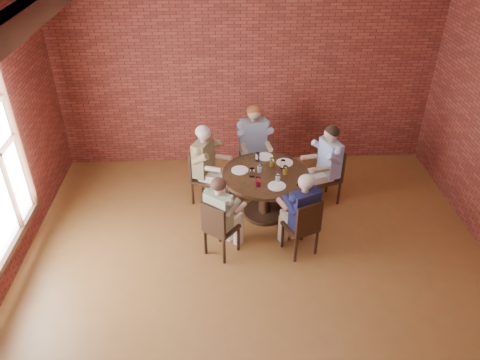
{
  "coord_description": "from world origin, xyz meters",
  "views": [
    {
      "loc": [
        -0.45,
        -4.14,
        4.49
      ],
      "look_at": [
        -0.22,
        1.0,
        1.14
      ],
      "focal_mm": 35.0,
      "sensor_mm": 36.0,
      "label": 1
    }
  ],
  "objects_px": {
    "chair_b": "(253,152)",
    "diner_c": "(207,165)",
    "dining_table": "(265,186)",
    "chair_c": "(202,173)",
    "diner_a": "(326,165)",
    "diner_d": "(221,217)",
    "diner_b": "(254,145)",
    "chair_d": "(218,227)",
    "diner_e": "(301,214)",
    "smartphone": "(300,183)",
    "chair_e": "(304,226)",
    "chair_a": "(329,173)"
  },
  "relations": [
    {
      "from": "dining_table",
      "to": "diner_c",
      "type": "bearing_deg",
      "value": 155.25
    },
    {
      "from": "chair_a",
      "to": "diner_b",
      "type": "bearing_deg",
      "value": -136.74
    },
    {
      "from": "chair_a",
      "to": "chair_b",
      "type": "bearing_deg",
      "value": -139.97
    },
    {
      "from": "diner_d",
      "to": "smartphone",
      "type": "bearing_deg",
      "value": -115.34
    },
    {
      "from": "chair_c",
      "to": "diner_d",
      "type": "height_order",
      "value": "diner_d"
    },
    {
      "from": "diner_c",
      "to": "chair_e",
      "type": "distance_m",
      "value": 1.91
    },
    {
      "from": "chair_b",
      "to": "chair_c",
      "type": "height_order",
      "value": "chair_b"
    },
    {
      "from": "diner_b",
      "to": "chair_e",
      "type": "xyz_separation_m",
      "value": [
        0.55,
        -1.93,
        -0.2
      ]
    },
    {
      "from": "chair_b",
      "to": "chair_d",
      "type": "xyz_separation_m",
      "value": [
        -0.61,
        -2.0,
        -0.03
      ]
    },
    {
      "from": "chair_b",
      "to": "diner_c",
      "type": "height_order",
      "value": "diner_c"
    },
    {
      "from": "dining_table",
      "to": "chair_b",
      "type": "distance_m",
      "value": 1.08
    },
    {
      "from": "diner_c",
      "to": "chair_e",
      "type": "relative_size",
      "value": 1.48
    },
    {
      "from": "diner_a",
      "to": "diner_b",
      "type": "bearing_deg",
      "value": -139.58
    },
    {
      "from": "chair_c",
      "to": "chair_d",
      "type": "relative_size",
      "value": 1.06
    },
    {
      "from": "chair_a",
      "to": "diner_d",
      "type": "xyz_separation_m",
      "value": [
        -1.74,
        -1.22,
        0.12
      ]
    },
    {
      "from": "dining_table",
      "to": "diner_d",
      "type": "height_order",
      "value": "diner_d"
    },
    {
      "from": "chair_b",
      "to": "chair_d",
      "type": "height_order",
      "value": "chair_b"
    },
    {
      "from": "chair_e",
      "to": "chair_c",
      "type": "bearing_deg",
      "value": -69.69
    },
    {
      "from": "diner_a",
      "to": "chair_c",
      "type": "distance_m",
      "value": 1.96
    },
    {
      "from": "diner_d",
      "to": "chair_d",
      "type": "bearing_deg",
      "value": 90.0
    },
    {
      "from": "chair_b",
      "to": "diner_c",
      "type": "relative_size",
      "value": 0.72
    },
    {
      "from": "diner_b",
      "to": "chair_d",
      "type": "height_order",
      "value": "diner_b"
    },
    {
      "from": "chair_d",
      "to": "diner_a",
      "type": "bearing_deg",
      "value": -105.54
    },
    {
      "from": "chair_c",
      "to": "diner_d",
      "type": "xyz_separation_m",
      "value": [
        0.29,
        -1.31,
        0.12
      ]
    },
    {
      "from": "chair_c",
      "to": "chair_e",
      "type": "height_order",
      "value": "chair_c"
    },
    {
      "from": "diner_a",
      "to": "chair_d",
      "type": "relative_size",
      "value": 1.5
    },
    {
      "from": "chair_b",
      "to": "chair_c",
      "type": "distance_m",
      "value": 1.06
    },
    {
      "from": "dining_table",
      "to": "chair_c",
      "type": "height_order",
      "value": "chair_c"
    },
    {
      "from": "dining_table",
      "to": "chair_c",
      "type": "distance_m",
      "value": 1.07
    },
    {
      "from": "chair_d",
      "to": "chair_c",
      "type": "bearing_deg",
      "value": -41.68
    },
    {
      "from": "diner_b",
      "to": "diner_d",
      "type": "distance_m",
      "value": 1.93
    },
    {
      "from": "dining_table",
      "to": "chair_d",
      "type": "bearing_deg",
      "value": -128.2
    },
    {
      "from": "diner_b",
      "to": "diner_c",
      "type": "distance_m",
      "value": 0.97
    },
    {
      "from": "diner_c",
      "to": "chair_d",
      "type": "distance_m",
      "value": 1.35
    },
    {
      "from": "diner_a",
      "to": "chair_e",
      "type": "distance_m",
      "value": 1.4
    },
    {
      "from": "smartphone",
      "to": "diner_b",
      "type": "bearing_deg",
      "value": 136.55
    },
    {
      "from": "chair_e",
      "to": "diner_a",
      "type": "bearing_deg",
      "value": -137.83
    },
    {
      "from": "diner_a",
      "to": "diner_c",
      "type": "relative_size",
      "value": 1.0
    },
    {
      "from": "chair_c",
      "to": "diner_e",
      "type": "distance_m",
      "value": 1.92
    },
    {
      "from": "chair_a",
      "to": "diner_e",
      "type": "relative_size",
      "value": 0.73
    },
    {
      "from": "diner_a",
      "to": "diner_e",
      "type": "bearing_deg",
      "value": -43.91
    },
    {
      "from": "diner_d",
      "to": "chair_a",
      "type": "bearing_deg",
      "value": -106.79
    },
    {
      "from": "diner_a",
      "to": "diner_d",
      "type": "relative_size",
      "value": 1.07
    },
    {
      "from": "diner_e",
      "to": "smartphone",
      "type": "relative_size",
      "value": 8.82
    },
    {
      "from": "chair_b",
      "to": "chair_c",
      "type": "xyz_separation_m",
      "value": [
        -0.85,
        -0.63,
        -0.01
      ]
    },
    {
      "from": "diner_e",
      "to": "chair_a",
      "type": "bearing_deg",
      "value": -142.88
    },
    {
      "from": "diner_a",
      "to": "chair_c",
      "type": "xyz_separation_m",
      "value": [
        -1.95,
        0.12,
        -0.16
      ]
    },
    {
      "from": "diner_a",
      "to": "smartphone",
      "type": "xyz_separation_m",
      "value": [
        -0.51,
        -0.62,
        0.08
      ]
    },
    {
      "from": "diner_d",
      "to": "diner_c",
      "type": "bearing_deg",
      "value": -42.38
    },
    {
      "from": "diner_c",
      "to": "smartphone",
      "type": "xyz_separation_m",
      "value": [
        1.36,
        -0.7,
        0.08
      ]
    }
  ]
}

